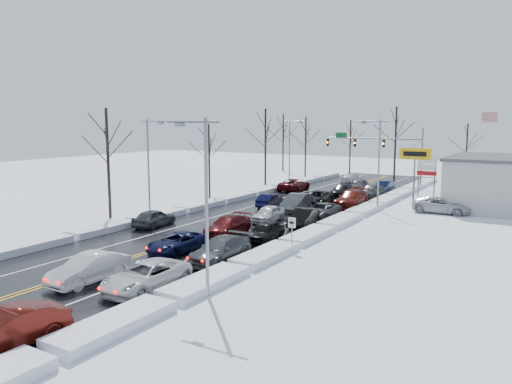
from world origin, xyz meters
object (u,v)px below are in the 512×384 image
Objects in this scene: traffic_signal_mast at (383,146)px; oncoming_car_0 at (269,207)px; tires_plus_sign at (415,158)px; flagpole at (481,145)px.

oncoming_car_0 is (-5.29, -21.34, -5.48)m from traffic_signal_mast.
traffic_signal_mast reaches higher than oncoming_car_0.
oncoming_car_0 is at bearing -142.87° from tires_plus_sign.
traffic_signal_mast is 2.21× the size of tires_plus_sign.
tires_plus_sign is 14.79m from flagpole.
tires_plus_sign reaches higher than oncoming_car_0.
flagpole is 29.49m from oncoming_car_0.
flagpole is (11.72, 2.01, 0.45)m from traffic_signal_mast.
flagpole reaches higher than tires_plus_sign.
flagpole reaches higher than oncoming_car_0.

